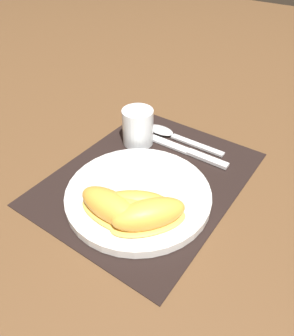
{
  "coord_description": "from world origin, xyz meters",
  "views": [
    {
      "loc": [
        -0.39,
        -0.27,
        0.42
      ],
      "look_at": [
        -0.0,
        0.0,
        0.02
      ],
      "focal_mm": 35.0,
      "sensor_mm": 36.0,
      "label": 1
    }
  ],
  "objects": [
    {
      "name": "citrus_wedge_3",
      "position": [
        -0.11,
        -0.08,
        0.04
      ],
      "size": [
        0.13,
        0.12,
        0.05
      ],
      "color": "#F7C656",
      "rests_on": "plate"
    },
    {
      "name": "citrus_wedge_2",
      "position": [
        -0.1,
        -0.04,
        0.04
      ],
      "size": [
        0.1,
        0.12,
        0.05
      ],
      "color": "#F7C656",
      "rests_on": "plate"
    },
    {
      "name": "knife",
      "position": [
        0.11,
        -0.01,
        0.01
      ],
      "size": [
        0.02,
        0.22,
        0.01
      ],
      "color": "silver",
      "rests_on": "placemat"
    },
    {
      "name": "citrus_wedge_0",
      "position": [
        -0.13,
        -0.02,
        0.04
      ],
      "size": [
        0.06,
        0.13,
        0.05
      ],
      "color": "#F7C656",
      "rests_on": "plate"
    },
    {
      "name": "ground_plane",
      "position": [
        0.0,
        0.0,
        0.0
      ],
      "size": [
        3.0,
        3.0,
        0.0
      ],
      "primitive_type": "plane",
      "color": "brown"
    },
    {
      "name": "placemat",
      "position": [
        0.0,
        0.0,
        0.0
      ],
      "size": [
        0.41,
        0.32,
        0.0
      ],
      "color": "black",
      "rests_on": "ground_plane"
    },
    {
      "name": "spoon",
      "position": [
        0.14,
        0.04,
        0.01
      ],
      "size": [
        0.03,
        0.19,
        0.01
      ],
      "color": "silver",
      "rests_on": "placemat"
    },
    {
      "name": "fork",
      "position": [
        -0.04,
        -0.02,
        0.02
      ],
      "size": [
        0.13,
        0.16,
        0.0
      ],
      "color": "silver",
      "rests_on": "plate"
    },
    {
      "name": "citrus_wedge_1",
      "position": [
        -0.12,
        -0.04,
        0.04
      ],
      "size": [
        0.09,
        0.11,
        0.04
      ],
      "color": "#F7C656",
      "rests_on": "plate"
    },
    {
      "name": "plate",
      "position": [
        -0.06,
        -0.02,
        0.01
      ],
      "size": [
        0.26,
        0.26,
        0.02
      ],
      "color": "white",
      "rests_on": "placemat"
    },
    {
      "name": "juice_glass",
      "position": [
        0.08,
        0.08,
        0.04
      ],
      "size": [
        0.07,
        0.07,
        0.08
      ],
      "color": "silver",
      "rests_on": "placemat"
    }
  ]
}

